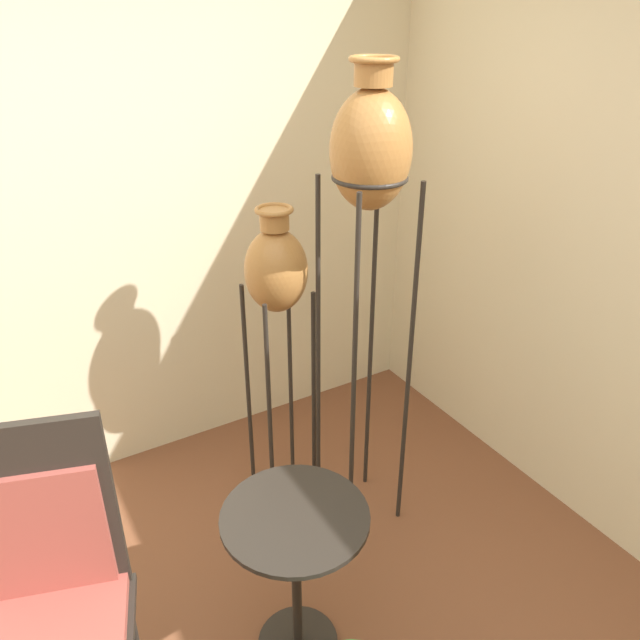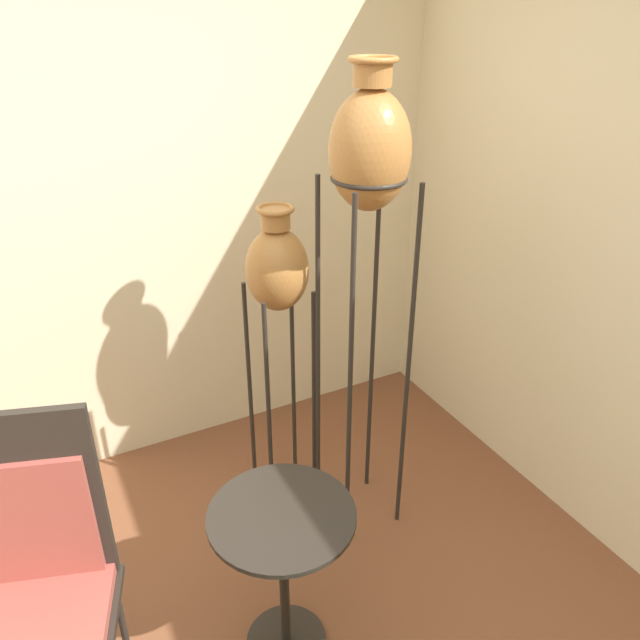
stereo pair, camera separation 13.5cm
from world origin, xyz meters
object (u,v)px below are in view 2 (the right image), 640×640
vase_stand_medium (277,276)px  side_table (283,552)px  vase_stand_tall (369,163)px  chair (29,576)px

vase_stand_medium → side_table: size_ratio=2.21×
vase_stand_tall → side_table: size_ratio=3.07×
chair → side_table: chair is taller
vase_stand_tall → vase_stand_medium: 0.64m
vase_stand_tall → vase_stand_medium: vase_stand_tall is taller
vase_stand_tall → chair: bearing=-165.6°
vase_stand_medium → chair: vase_stand_medium is taller
vase_stand_tall → side_table: bearing=-141.2°
vase_stand_tall → chair: size_ratio=1.73×
side_table → chair: bearing=170.9°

